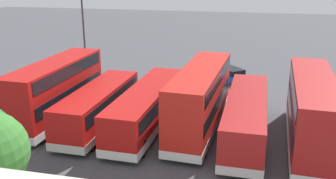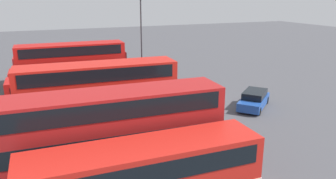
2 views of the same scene
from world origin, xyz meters
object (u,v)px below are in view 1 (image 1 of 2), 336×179
(bus_single_deck_sixth, at_px, (99,106))
(lamp_post_tall, at_px, (84,35))
(bus_double_decker_seventh, at_px, (57,89))
(bus_single_deck_far_end, at_px, (20,94))
(bus_single_deck_third, at_px, (246,116))
(car_hatchback_silver, at_px, (232,75))
(bus_double_decker_second, at_px, (312,110))
(bus_double_decker_fourth, at_px, (200,98))
(bus_single_deck_fifth, at_px, (147,106))
(waste_bin_yellow, at_px, (218,92))

(bus_single_deck_sixth, xyz_separation_m, lamp_post_tall, (4.86, -8.43, 3.58))
(bus_double_decker_seventh, xyz_separation_m, bus_single_deck_far_end, (3.49, -0.41, -0.82))
(bus_single_deck_third, xyz_separation_m, car_hatchback_silver, (1.80, -13.50, -0.92))
(bus_single_deck_third, height_order, bus_single_deck_far_end, same)
(bus_double_decker_second, bearing_deg, lamp_post_tall, -22.73)
(bus_double_decker_seventh, bearing_deg, bus_single_deck_third, 178.92)
(bus_double_decker_fourth, bearing_deg, bus_single_deck_sixth, 8.63)
(bus_single_deck_sixth, distance_m, lamp_post_tall, 10.37)
(bus_double_decker_fourth, xyz_separation_m, lamp_post_tall, (12.10, -7.33, 2.75))
(bus_double_decker_fourth, distance_m, lamp_post_tall, 14.41)
(bus_double_decker_fourth, relative_size, bus_single_deck_far_end, 0.95)
(bus_single_deck_third, bearing_deg, bus_single_deck_fifth, -3.29)
(bus_double_decker_seventh, relative_size, car_hatchback_silver, 2.34)
(bus_double_decker_seventh, bearing_deg, bus_double_decker_second, 179.04)
(bus_double_decker_fourth, height_order, bus_single_deck_sixth, bus_double_decker_fourth)
(bus_single_deck_sixth, relative_size, lamp_post_tall, 1.14)
(bus_double_decker_second, xyz_separation_m, bus_single_deck_far_end, (21.63, -0.71, -0.83))
(bus_double_decker_second, relative_size, waste_bin_yellow, 12.52)
(lamp_post_tall, bearing_deg, car_hatchback_silver, -158.24)
(bus_single_deck_fifth, bearing_deg, bus_single_deck_sixth, 12.08)
(bus_double_decker_seventh, xyz_separation_m, lamp_post_tall, (1.28, -7.83, 2.75))
(bus_double_decker_fourth, bearing_deg, waste_bin_yellow, -94.19)
(bus_double_decker_second, distance_m, bus_single_deck_third, 4.17)
(bus_single_deck_fifth, relative_size, lamp_post_tall, 1.33)
(bus_double_decker_seventh, height_order, lamp_post_tall, lamp_post_tall)
(bus_single_deck_sixth, bearing_deg, bus_double_decker_second, -178.84)
(bus_double_decker_second, distance_m, bus_single_deck_fifth, 11.15)
(bus_double_decker_fourth, bearing_deg, bus_single_deck_far_end, 0.36)
(bus_double_decker_seventh, height_order, waste_bin_yellow, bus_double_decker_seventh)
(bus_double_decker_fourth, height_order, lamp_post_tall, lamp_post_tall)
(bus_single_deck_fifth, bearing_deg, waste_bin_yellow, -118.71)
(bus_double_decker_second, distance_m, bus_single_deck_sixth, 14.58)
(bus_double_decker_second, bearing_deg, car_hatchback_silver, -66.51)
(bus_single_deck_third, height_order, bus_double_decker_seventh, bus_double_decker_seventh)
(bus_single_deck_third, xyz_separation_m, bus_double_decker_seventh, (14.05, -0.27, 0.82))
(bus_double_decker_second, height_order, bus_double_decker_seventh, same)
(bus_single_deck_third, height_order, bus_single_deck_fifth, same)
(bus_single_deck_fifth, xyz_separation_m, waste_bin_yellow, (-4.35, -7.93, -1.15))
(bus_double_decker_second, distance_m, bus_double_decker_fourth, 7.36)
(bus_single_deck_fifth, height_order, bus_single_deck_sixth, same)
(bus_double_decker_second, distance_m, car_hatchback_silver, 14.86)
(bus_single_deck_third, distance_m, bus_double_decker_seventh, 14.08)
(bus_double_decker_second, bearing_deg, waste_bin_yellow, -51.09)
(bus_double_decker_fourth, distance_m, bus_single_deck_fifth, 3.90)
(lamp_post_tall, bearing_deg, bus_single_deck_far_end, 73.36)
(lamp_post_tall, height_order, waste_bin_yellow, lamp_post_tall)
(bus_single_deck_fifth, bearing_deg, bus_double_decker_seventh, 1.13)
(bus_single_deck_third, xyz_separation_m, bus_double_decker_fourth, (3.23, -0.77, 0.83))
(bus_double_decker_second, bearing_deg, bus_single_deck_far_end, -1.89)
(lamp_post_tall, bearing_deg, bus_single_deck_fifth, 137.21)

